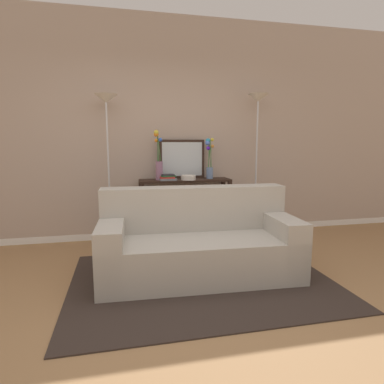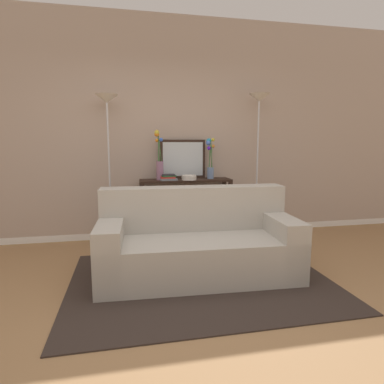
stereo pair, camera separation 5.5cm
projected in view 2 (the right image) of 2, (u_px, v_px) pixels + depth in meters
The scene contains 13 objects.
ground_plane at pixel (191, 318), 2.51m from camera, with size 16.00×16.00×0.02m, color #9E754C.
back_wall at pixel (158, 130), 4.54m from camera, with size 12.00×0.15×3.05m.
area_rug at pixel (201, 280), 3.17m from camera, with size 2.49×1.86×0.01m.
couch at pixel (197, 245), 3.28m from camera, with size 1.98×0.93×0.88m.
console_table at pixel (186, 199), 4.47m from camera, with size 1.24×0.34×0.85m.
floor_lamp_left at pixel (108, 128), 4.07m from camera, with size 0.28×0.28×1.94m.
floor_lamp_right at pixel (258, 126), 4.46m from camera, with size 0.28×0.28×2.00m.
wall_mirror at pixel (183, 159), 4.52m from camera, with size 0.64×0.02×0.54m.
vase_tall_flowers at pixel (159, 160), 4.30m from camera, with size 0.12×0.10×0.67m.
vase_short_flowers at pixel (210, 160), 4.48m from camera, with size 0.12×0.11×0.56m.
fruit_bowl at pixel (189, 178), 4.33m from camera, with size 0.20×0.20×0.06m.
book_stack at pixel (168, 178), 4.30m from camera, with size 0.23×0.18×0.08m.
book_row_under_console at pixel (162, 236), 4.48m from camera, with size 0.35×0.18×0.13m.
Camera 2 is at (-0.46, -2.29, 1.33)m, focal length 30.23 mm.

